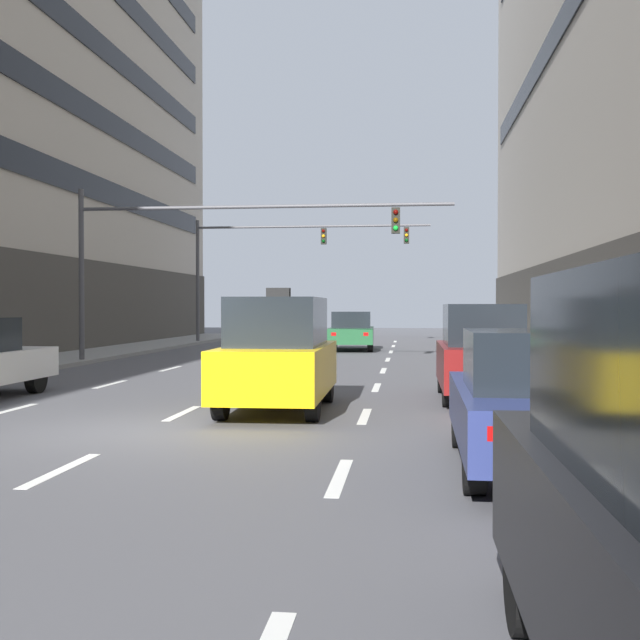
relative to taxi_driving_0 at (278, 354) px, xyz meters
The scene contains 32 objects.
ground_plane 3.27m from the taxi_driving_0, 122.95° to the right, with size 120.00×120.00×0.00m, color #515156.
lane_stripe_l1_s4 5.17m from the taxi_driving_0, behind, with size 0.16×2.00×0.01m, color silver.
lane_stripe_l1_s5 6.76m from the taxi_driving_0, 138.75° to the left, with size 0.16×2.00×0.01m, color silver.
lane_stripe_l1_s6 10.71m from the taxi_driving_0, 118.10° to the left, with size 0.16×2.00×0.01m, color silver.
lane_stripe_l1_s7 15.29m from the taxi_driving_0, 109.22° to the left, with size 0.16×2.00×0.01m, color silver.
lane_stripe_l1_s8 20.07m from the taxi_driving_0, 104.51° to the left, with size 0.16×2.00×0.01m, color silver.
lane_stripe_l1_s9 24.94m from the taxi_driving_0, 101.63° to the left, with size 0.16×2.00×0.01m, color silver.
lane_stripe_l1_s10 29.85m from the taxi_driving_0, 99.69° to the left, with size 0.16×2.00×0.01m, color silver.
lane_stripe_l2_s3 5.94m from the taxi_driving_0, 106.74° to the right, with size 0.16×2.00×0.01m, color silver.
lane_stripe_l2_s4 2.07m from the taxi_driving_0, 160.51° to the right, with size 0.16×2.00×0.01m, color silver.
lane_stripe_l2_s5 4.83m from the taxi_driving_0, 110.91° to the left, with size 0.16×2.00×0.01m, color silver.
lane_stripe_l2_s6 9.61m from the taxi_driving_0, 100.14° to the left, with size 0.16×2.00×0.01m, color silver.
lane_stripe_l2_s7 14.54m from the taxi_driving_0, 96.66° to the left, with size 0.16×2.00×0.01m, color silver.
lane_stripe_l2_s8 19.51m from the taxi_driving_0, 94.96° to the left, with size 0.16×2.00×0.01m, color silver.
lane_stripe_l2_s9 24.49m from the taxi_driving_0, 93.94° to the left, with size 0.16×2.00×0.01m, color silver.
lane_stripe_l2_s10 29.47m from the taxi_driving_0, 93.27° to the left, with size 0.16×2.00×0.01m, color silver.
lane_stripe_l3_s3 5.93m from the taxi_driving_0, 73.51° to the right, with size 0.16×2.00×0.01m, color silver.
lane_stripe_l3_s4 2.05m from the taxi_driving_0, 19.77° to the right, with size 0.16×2.00×0.01m, color silver.
lane_stripe_l3_s5 4.82m from the taxi_driving_0, 69.39° to the left, with size 0.16×2.00×0.01m, color silver.
lane_stripe_l3_s6 9.61m from the taxi_driving_0, 80.01° to the left, with size 0.16×2.00×0.01m, color silver.
lane_stripe_l3_s7 14.54m from the taxi_driving_0, 83.44° to the left, with size 0.16×2.00×0.01m, color silver.
lane_stripe_l3_s8 19.50m from the taxi_driving_0, 85.12° to the left, with size 0.16×2.00×0.01m, color silver.
lane_stripe_l3_s9 24.48m from the taxi_driving_0, 86.12° to the left, with size 0.16×2.00×0.01m, color silver.
lane_stripe_l3_s10 29.47m from the taxi_driving_0, 86.78° to the left, with size 0.16×2.00×0.01m, color silver.
taxi_driving_0 is the anchor object (origin of this frame).
car_driving_2 16.18m from the taxi_driving_0, 101.83° to the left, with size 1.77×4.17×1.56m.
car_driving_3 20.43m from the taxi_driving_0, 90.36° to the left, with size 2.12×4.70×1.73m.
car_parked_1 6.34m from the taxi_driving_0, 51.49° to the right, with size 1.92×4.49×1.67m.
car_parked_2 4.48m from the taxi_driving_0, 28.32° to the left, with size 1.74×4.15×2.01m.
traffic_signal_0 12.53m from the taxi_driving_0, 111.44° to the left, with size 12.74×0.35×5.85m.
traffic_signal_1 26.74m from the taxi_driving_0, 99.34° to the left, with size 12.37×0.35×6.41m.
pedestrian_0 5.53m from the taxi_driving_0, ahead, with size 0.38×0.42×1.69m.
Camera 1 is at (4.13, -11.89, 1.95)m, focal length 43.93 mm.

